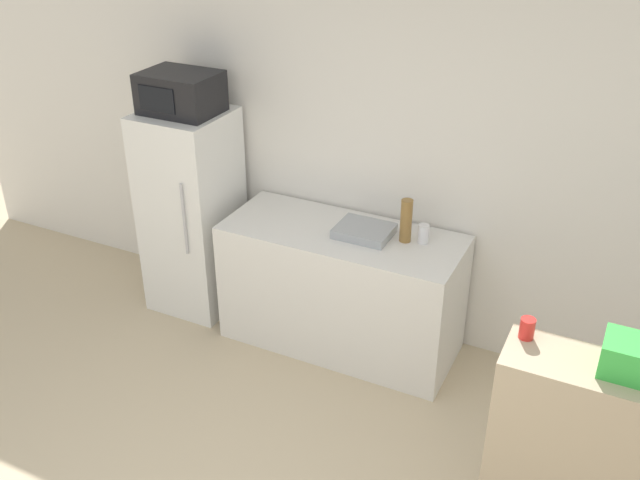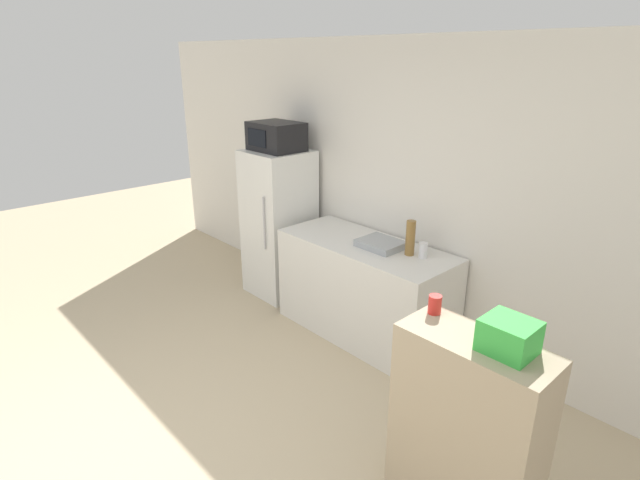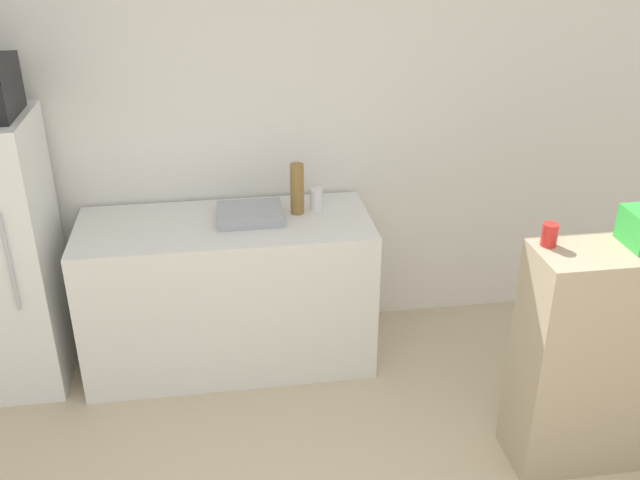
% 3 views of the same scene
% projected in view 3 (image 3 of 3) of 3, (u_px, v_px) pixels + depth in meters
% --- Properties ---
extents(wall_back, '(8.00, 0.06, 2.60)m').
position_uv_depth(wall_back, '(267.00, 129.00, 4.14)').
color(wall_back, white).
rests_on(wall_back, ground_plane).
extents(counter, '(1.63, 0.68, 0.89)m').
position_uv_depth(counter, '(229.00, 293.00, 4.13)').
color(counter, silver).
rests_on(counter, ground_plane).
extents(sink_basin, '(0.36, 0.30, 0.06)m').
position_uv_depth(sink_basin, '(250.00, 214.00, 3.97)').
color(sink_basin, '#9EA3A8').
rests_on(sink_basin, counter).
extents(bottle_tall, '(0.08, 0.08, 0.29)m').
position_uv_depth(bottle_tall, '(297.00, 189.00, 3.99)').
color(bottle_tall, olive).
rests_on(bottle_tall, counter).
extents(bottle_short, '(0.07, 0.07, 0.13)m').
position_uv_depth(bottle_short, '(316.00, 199.00, 4.07)').
color(bottle_short, silver).
rests_on(bottle_short, counter).
extents(shelf_cabinet, '(0.76, 0.34, 1.15)m').
position_uv_depth(shelf_cabinet, '(600.00, 358.00, 3.34)').
color(shelf_cabinet, tan).
rests_on(shelf_cabinet, ground_plane).
extents(jar, '(0.07, 0.07, 0.10)m').
position_uv_depth(jar, '(550.00, 235.00, 3.10)').
color(jar, red).
rests_on(jar, shelf_cabinet).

